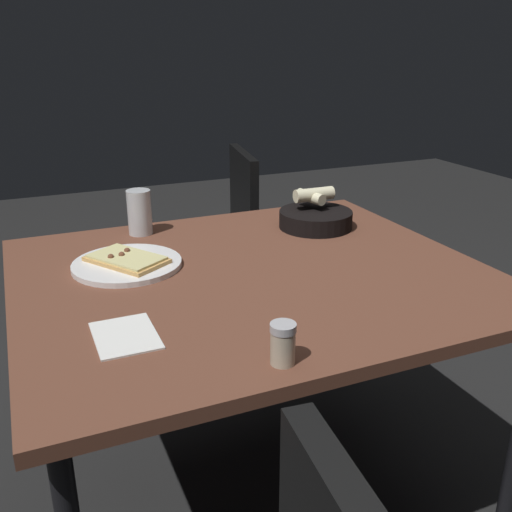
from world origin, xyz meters
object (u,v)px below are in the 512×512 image
beer_glass (140,215)px  chair_near (217,236)px  dining_table (252,292)px  pepper_shaker (283,346)px  bread_basket (315,216)px  pizza_plate (127,263)px

beer_glass → chair_near: (0.59, -0.45, -0.31)m
dining_table → pepper_shaker: bearing=164.3°
bread_basket → pizza_plate: bearing=99.8°
pizza_plate → bread_basket: 0.62m
pizza_plate → bread_basket: bread_basket is taller
bread_basket → chair_near: bread_basket is taller
beer_glass → chair_near: beer_glass is taller
pizza_plate → pepper_shaker: size_ratio=3.52×
pepper_shaker → dining_table: bearing=-15.7°
dining_table → pepper_shaker: (-0.43, 0.12, 0.09)m
pepper_shaker → pizza_plate: bearing=15.7°
dining_table → pizza_plate: bearing=61.9°
pizza_plate → beer_glass: beer_glass is taller
pizza_plate → dining_table: bearing=-118.1°
beer_glass → pepper_shaker: beer_glass is taller
pizza_plate → pepper_shaker: bearing=-164.3°
pizza_plate → pepper_shaker: pepper_shaker is taller
dining_table → chair_near: (0.99, -0.25, -0.19)m
beer_glass → chair_near: bearing=-37.2°
dining_table → beer_glass: (0.41, 0.19, 0.12)m
dining_table → pizza_plate: 0.33m
pizza_plate → pepper_shaker: (-0.58, -0.16, 0.02)m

